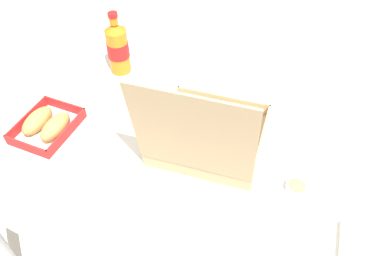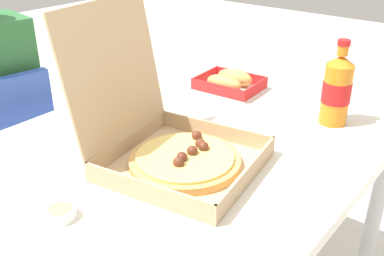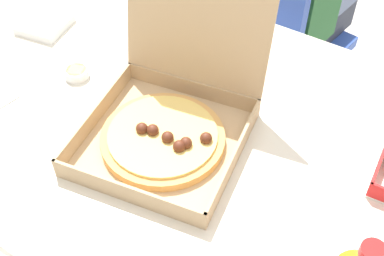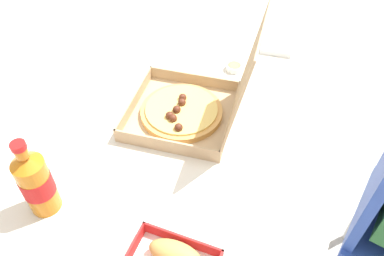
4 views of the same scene
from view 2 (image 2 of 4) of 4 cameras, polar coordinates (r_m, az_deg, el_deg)
dining_table at (r=1.09m, az=-2.12°, el=-6.19°), size 1.36×0.82×0.74m
pizza_box_open at (r=0.97m, az=-2.68°, el=-2.00°), size 0.36×0.40×0.34m
bread_side_box at (r=1.39m, az=4.87°, el=5.94°), size 0.16×0.20×0.06m
cola_bottle at (r=1.20m, az=18.18°, el=4.76°), size 0.07×0.07×0.22m
dipping_sauce_cup at (r=0.86m, az=-16.56°, el=-10.43°), size 0.06×0.06×0.02m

